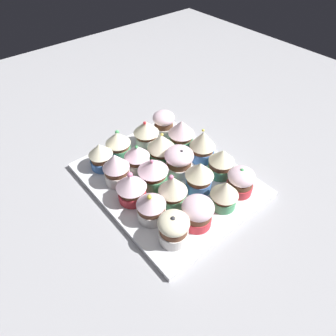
# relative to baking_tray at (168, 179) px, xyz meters

# --- Properties ---
(ground_plane) EXTENTS (1.80, 1.80, 0.03)m
(ground_plane) POSITION_rel_baking_tray_xyz_m (0.00, 0.00, -0.02)
(ground_plane) COLOR #9E9EA3
(baking_tray) EXTENTS (0.31, 0.37, 0.01)m
(baking_tray) POSITION_rel_baking_tray_xyz_m (0.00, 0.00, 0.00)
(baking_tray) COLOR silver
(baking_tray) RESTS_ON ground_plane
(cupcake_0) EXTENTS (0.06, 0.06, 0.07)m
(cupcake_0) POSITION_rel_baking_tray_xyz_m (-0.10, -0.13, 0.04)
(cupcake_0) COLOR white
(cupcake_0) RESTS_ON baking_tray
(cupcake_1) EXTENTS (0.06, 0.06, 0.07)m
(cupcake_1) POSITION_rel_baking_tray_xyz_m (-0.04, -0.13, 0.04)
(cupcake_1) COLOR white
(cupcake_1) RESTS_ON baking_tray
(cupcake_2) EXTENTS (0.06, 0.06, 0.07)m
(cupcake_2) POSITION_rel_baking_tray_xyz_m (0.04, -0.14, 0.04)
(cupcake_2) COLOR #4C9E6B
(cupcake_2) RESTS_ON baking_tray
(cupcake_3) EXTENTS (0.06, 0.06, 0.07)m
(cupcake_3) POSITION_rel_baking_tray_xyz_m (0.09, -0.13, 0.04)
(cupcake_3) COLOR #477AC6
(cupcake_3) RESTS_ON baking_tray
(cupcake_4) EXTENTS (0.06, 0.06, 0.08)m
(cupcake_4) POSITION_rel_baking_tray_xyz_m (-0.10, -0.06, 0.05)
(cupcake_4) COLOR #4C9E6B
(cupcake_4) RESTS_ON baking_tray
(cupcake_5) EXTENTS (0.07, 0.07, 0.07)m
(cupcake_5) POSITION_rel_baking_tray_xyz_m (-0.03, -0.06, 0.04)
(cupcake_5) COLOR #4C9E6B
(cupcake_5) RESTS_ON baking_tray
(cupcake_6) EXTENTS (0.06, 0.06, 0.07)m
(cupcake_6) POSITION_rel_baking_tray_xyz_m (0.04, -0.07, 0.04)
(cupcake_6) COLOR white
(cupcake_6) RESTS_ON baking_tray
(cupcake_7) EXTENTS (0.06, 0.06, 0.08)m
(cupcake_7) POSITION_rel_baking_tray_xyz_m (0.09, -0.06, 0.05)
(cupcake_7) COLOR white
(cupcake_7) RESTS_ON baking_tray
(cupcake_8) EXTENTS (0.06, 0.06, 0.08)m
(cupcake_8) POSITION_rel_baking_tray_xyz_m (-0.11, -0.00, 0.05)
(cupcake_8) COLOR #477AC6
(cupcake_8) RESTS_ON baking_tray
(cupcake_9) EXTENTS (0.07, 0.07, 0.07)m
(cupcake_9) POSITION_rel_baking_tray_xyz_m (-0.03, 0.00, 0.04)
(cupcake_9) COLOR white
(cupcake_9) RESTS_ON baking_tray
(cupcake_10) EXTENTS (0.07, 0.07, 0.07)m
(cupcake_10) POSITION_rel_baking_tray_xyz_m (0.04, -0.01, 0.04)
(cupcake_10) COLOR #4C9E6B
(cupcake_10) RESTS_ON baking_tray
(cupcake_11) EXTENTS (0.06, 0.06, 0.07)m
(cupcake_11) POSITION_rel_baking_tray_xyz_m (0.10, -0.00, 0.04)
(cupcake_11) COLOR #D1333D
(cupcake_11) RESTS_ON baking_tray
(cupcake_12) EXTENTS (0.06, 0.06, 0.07)m
(cupcake_12) POSITION_rel_baking_tray_xyz_m (-0.10, 0.07, 0.04)
(cupcake_12) COLOR #4C9E6B
(cupcake_12) RESTS_ON baking_tray
(cupcake_13) EXTENTS (0.06, 0.06, 0.08)m
(cupcake_13) POSITION_rel_baking_tray_xyz_m (-0.03, 0.07, 0.05)
(cupcake_13) COLOR #477AC6
(cupcake_13) RESTS_ON baking_tray
(cupcake_14) EXTENTS (0.06, 0.06, 0.08)m
(cupcake_14) POSITION_rel_baking_tray_xyz_m (0.04, 0.06, 0.05)
(cupcake_14) COLOR #4C9E6B
(cupcake_14) RESTS_ON baking_tray
(cupcake_15) EXTENTS (0.06, 0.06, 0.07)m
(cupcake_15) POSITION_rel_baking_tray_xyz_m (0.10, 0.06, 0.04)
(cupcake_15) COLOR white
(cupcake_15) RESTS_ON baking_tray
(cupcake_16) EXTENTS (0.06, 0.06, 0.06)m
(cupcake_16) POSITION_rel_baking_tray_xyz_m (-0.09, 0.13, 0.04)
(cupcake_16) COLOR #D1333D
(cupcake_16) RESTS_ON baking_tray
(cupcake_17) EXTENTS (0.06, 0.06, 0.07)m
(cupcake_17) POSITION_rel_baking_tray_xyz_m (-0.04, 0.13, 0.04)
(cupcake_17) COLOR #4C9E6B
(cupcake_17) RESTS_ON baking_tray
(cupcake_18) EXTENTS (0.06, 0.06, 0.07)m
(cupcake_18) POSITION_rel_baking_tray_xyz_m (0.04, 0.13, 0.04)
(cupcake_18) COLOR #D1333D
(cupcake_18) RESTS_ON baking_tray
(cupcake_19) EXTENTS (0.06, 0.06, 0.07)m
(cupcake_19) POSITION_rel_baking_tray_xyz_m (0.10, 0.13, 0.04)
(cupcake_19) COLOR white
(cupcake_19) RESTS_ON baking_tray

